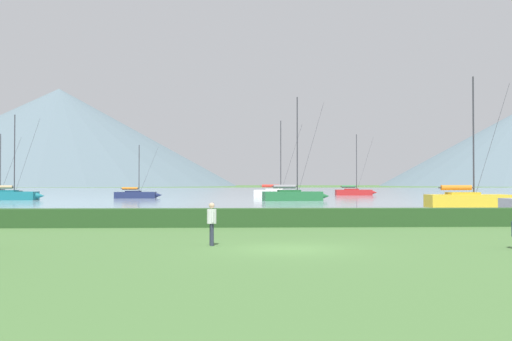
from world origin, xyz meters
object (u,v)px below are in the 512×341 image
(sailboat_slip_3, at_px, (354,192))
(sailboat_slip_7, at_px, (468,199))
(person_standing_walker, at_px, (212,220))
(sailboat_slip_1, at_px, (136,194))
(sailboat_slip_4, at_px, (10,195))
(sailboat_slip_2, at_px, (293,195))
(sailboat_slip_0, at_px, (278,193))

(sailboat_slip_3, xyz_separation_m, sailboat_slip_7, (0.25, -53.69, 0.10))
(person_standing_walker, bearing_deg, sailboat_slip_7, 44.71)
(sailboat_slip_1, distance_m, sailboat_slip_4, 18.00)
(sailboat_slip_4, bearing_deg, sailboat_slip_3, 29.60)
(sailboat_slip_2, height_order, sailboat_slip_3, sailboat_slip_2)
(sailboat_slip_1, relative_size, person_standing_walker, 4.98)
(sailboat_slip_0, height_order, sailboat_slip_3, sailboat_slip_0)
(sailboat_slip_2, distance_m, sailboat_slip_7, 25.83)
(sailboat_slip_0, xyz_separation_m, sailboat_slip_4, (-38.27, -15.67, -0.03))
(sailboat_slip_2, relative_size, sailboat_slip_7, 1.07)
(sailboat_slip_1, distance_m, sailboat_slip_7, 51.12)
(sailboat_slip_1, relative_size, sailboat_slip_7, 0.63)
(sailboat_slip_0, xyz_separation_m, sailboat_slip_2, (0.51, -20.52, 0.02))
(sailboat_slip_4, height_order, sailboat_slip_7, sailboat_slip_7)
(sailboat_slip_2, distance_m, sailboat_slip_3, 36.04)
(sailboat_slip_0, relative_size, sailboat_slip_3, 1.11)
(sailboat_slip_3, distance_m, person_standing_walker, 91.74)
(sailboat_slip_3, bearing_deg, person_standing_walker, -102.69)
(sailboat_slip_1, distance_m, sailboat_slip_3, 42.56)
(sailboat_slip_0, bearing_deg, sailboat_slip_3, 45.73)
(sailboat_slip_2, height_order, sailboat_slip_4, sailboat_slip_2)
(sailboat_slip_0, distance_m, sailboat_slip_7, 44.29)
(sailboat_slip_3, xyz_separation_m, sailboat_slip_4, (-53.72, -27.95, 0.05))
(sailboat_slip_0, relative_size, person_standing_walker, 7.75)
(sailboat_slip_0, relative_size, sailboat_slip_1, 1.56)
(person_standing_walker, bearing_deg, sailboat_slip_4, 105.59)
(sailboat_slip_0, bearing_deg, sailboat_slip_2, -81.34)
(person_standing_walker, bearing_deg, sailboat_slip_1, 90.78)
(sailboat_slip_4, xyz_separation_m, person_standing_walker, (29.84, -60.63, 0.25))
(sailboat_slip_0, distance_m, sailboat_slip_1, 23.50)
(sailboat_slip_3, relative_size, person_standing_walker, 6.99)
(sailboat_slip_7, bearing_deg, sailboat_slip_4, 154.03)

